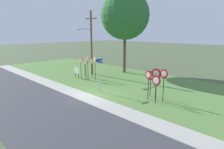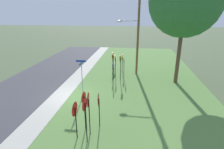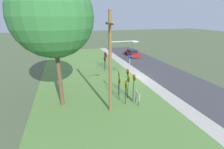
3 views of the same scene
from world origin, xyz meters
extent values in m
plane|color=#4C5B3D|center=(0.00, 0.00, 0.00)|extent=(160.00, 160.00, 0.00)
cube|color=#3D3D42|center=(0.00, -4.80, 0.01)|extent=(44.00, 6.40, 0.01)
cube|color=#ADAA9E|center=(0.00, -0.80, 0.03)|extent=(44.00, 1.60, 0.06)
cube|color=#567F3D|center=(0.00, 6.00, 0.02)|extent=(44.00, 12.00, 0.04)
cylinder|color=black|center=(-4.47, 3.12, 1.31)|extent=(0.06, 0.06, 2.54)
cylinder|color=orange|center=(-4.47, 3.08, 2.53)|extent=(0.66, 0.06, 0.66)
cylinder|color=white|center=(-4.47, 3.06, 2.53)|extent=(0.51, 0.04, 0.52)
cylinder|color=black|center=(-4.08, 3.87, 1.24)|extent=(0.06, 0.06, 2.41)
cylinder|color=gold|center=(-4.08, 3.83, 2.39)|extent=(0.67, 0.12, 0.68)
cylinder|color=white|center=(-4.08, 3.81, 2.39)|extent=(0.52, 0.08, 0.53)
cylinder|color=black|center=(-5.49, 2.89, 1.20)|extent=(0.06, 0.06, 2.32)
cylinder|color=orange|center=(-5.49, 2.85, 2.31)|extent=(0.65, 0.05, 0.65)
cylinder|color=white|center=(-5.49, 2.84, 2.31)|extent=(0.50, 0.03, 0.50)
cylinder|color=black|center=(-6.05, 3.90, 1.04)|extent=(0.06, 0.06, 2.00)
cylinder|color=gold|center=(-6.05, 3.86, 1.99)|extent=(0.73, 0.06, 0.73)
cylinder|color=white|center=(-6.05, 3.84, 1.99)|extent=(0.57, 0.03, 0.57)
cylinder|color=black|center=(-5.03, 3.26, 1.11)|extent=(0.06, 0.06, 2.13)
cylinder|color=gold|center=(-5.03, 3.22, 2.12)|extent=(0.74, 0.05, 0.74)
cylinder|color=white|center=(-5.03, 3.20, 2.12)|extent=(0.57, 0.03, 0.57)
cylinder|color=black|center=(-5.06, 4.15, 1.07)|extent=(0.06, 0.06, 2.07)
cylinder|color=gold|center=(-5.06, 4.11, 2.06)|extent=(0.64, 0.05, 0.64)
cylinder|color=white|center=(-5.06, 4.10, 2.06)|extent=(0.50, 0.03, 0.50)
cylinder|color=black|center=(3.90, 3.30, 1.00)|extent=(0.06, 0.06, 1.92)
cone|color=red|center=(3.90, 3.26, 1.88)|extent=(0.78, 0.12, 0.78)
cone|color=white|center=(3.90, 3.24, 1.88)|extent=(0.53, 0.08, 0.53)
cylinder|color=black|center=(5.10, 2.27, 0.99)|extent=(0.06, 0.06, 1.89)
cone|color=red|center=(5.10, 2.23, 1.85)|extent=(0.79, 0.07, 0.79)
cone|color=white|center=(5.10, 2.21, 1.85)|extent=(0.54, 0.04, 0.54)
cylinder|color=black|center=(4.21, 2.51, 1.11)|extent=(0.06, 0.06, 2.14)
cone|color=red|center=(4.21, 2.47, 2.11)|extent=(0.66, 0.11, 0.66)
cone|color=white|center=(4.21, 2.45, 2.11)|extent=(0.45, 0.07, 0.45)
cylinder|color=black|center=(4.68, 2.90, 1.18)|extent=(0.06, 0.06, 2.28)
cone|color=red|center=(4.68, 2.86, 2.23)|extent=(0.83, 0.12, 0.83)
cone|color=silver|center=(4.68, 2.84, 2.23)|extent=(0.56, 0.07, 0.56)
cylinder|color=black|center=(5.37, 2.91, 1.22)|extent=(0.06, 0.06, 2.36)
cone|color=red|center=(5.37, 2.87, 2.33)|extent=(0.71, 0.10, 0.71)
cone|color=silver|center=(5.37, 2.85, 2.33)|extent=(0.48, 0.06, 0.48)
cylinder|color=#9EA0A8|center=(-0.18, 1.08, 1.41)|extent=(0.07, 0.07, 2.75)
cylinder|color=#9EA0A8|center=(-0.18, 1.08, 2.80)|extent=(0.09, 0.09, 0.03)
cube|color=navy|center=(-0.18, 1.08, 2.86)|extent=(0.96, 0.04, 0.15)
cube|color=navy|center=(-0.18, 1.08, 3.03)|extent=(0.03, 0.82, 0.15)
cylinder|color=brown|center=(-6.62, 5.48, 4.05)|extent=(0.24, 0.24, 8.03)
cube|color=brown|center=(-6.62, 5.48, 7.10)|extent=(2.10, 0.12, 0.12)
cylinder|color=gray|center=(-7.47, 5.48, 7.20)|extent=(0.09, 0.09, 0.10)
cylinder|color=gray|center=(-5.77, 5.48, 7.20)|extent=(0.09, 0.09, 0.10)
cylinder|color=#9EA0A8|center=(-6.62, 4.46, 5.82)|extent=(0.08, 2.03, 0.08)
ellipsoid|color=#B7B7BC|center=(-6.62, 3.45, 5.76)|extent=(0.40, 0.56, 0.18)
cylinder|color=black|center=(-6.72, 2.92, 0.32)|extent=(0.05, 0.05, 0.55)
cylinder|color=black|center=(-5.96, 2.82, 0.32)|extent=(0.05, 0.05, 0.55)
cube|color=white|center=(-6.34, 2.87, 0.94)|extent=(1.09, 0.17, 0.70)
cylinder|color=brown|center=(-4.40, 9.37, 3.02)|extent=(0.36, 0.36, 5.97)
sphere|color=#2D6B33|center=(-4.40, 9.37, 7.58)|extent=(6.31, 6.31, 6.31)
cube|color=maroon|center=(11.79, -4.52, 0.50)|extent=(4.54, 1.86, 0.68)
cube|color=black|center=(11.79, -4.52, 1.12)|extent=(2.29, 1.53, 0.56)
cylinder|color=black|center=(13.21, -3.72, 0.31)|extent=(0.61, 0.20, 0.60)
cylinder|color=black|center=(13.15, -5.43, 0.31)|extent=(0.61, 0.20, 0.60)
cylinder|color=black|center=(10.44, -3.62, 0.31)|extent=(0.61, 0.20, 0.60)
cylinder|color=black|center=(10.37, -5.33, 0.31)|extent=(0.61, 0.20, 0.60)
camera|label=1|loc=(12.80, -10.29, 5.50)|focal=30.95mm
camera|label=2|loc=(13.17, 5.29, 6.69)|focal=29.05mm
camera|label=3|loc=(-18.09, 8.78, 7.54)|focal=25.78mm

